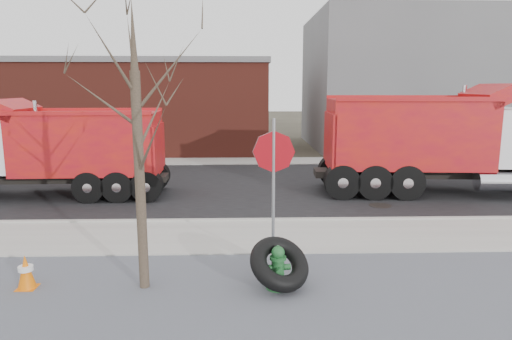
{
  "coord_description": "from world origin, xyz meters",
  "views": [
    {
      "loc": [
        -1.34,
        -10.68,
        3.72
      ],
      "look_at": [
        -0.97,
        2.03,
        1.4
      ],
      "focal_mm": 32.0,
      "sensor_mm": 36.0,
      "label": 1
    }
  ],
  "objects_px": {
    "dump_truck_red_b": "(61,148)",
    "stop_sign": "(274,169)",
    "dump_truck_red_a": "(442,139)",
    "truck_tire": "(280,264)",
    "fire_hydrant": "(278,270)"
  },
  "relations": [
    {
      "from": "dump_truck_red_b",
      "to": "stop_sign",
      "type": "bearing_deg",
      "value": 134.77
    },
    {
      "from": "dump_truck_red_a",
      "to": "stop_sign",
      "type": "bearing_deg",
      "value": -129.94
    },
    {
      "from": "truck_tire",
      "to": "dump_truck_red_b",
      "type": "distance_m",
      "value": 10.21
    },
    {
      "from": "dump_truck_red_a",
      "to": "dump_truck_red_b",
      "type": "height_order",
      "value": "dump_truck_red_a"
    },
    {
      "from": "truck_tire",
      "to": "dump_truck_red_a",
      "type": "bearing_deg",
      "value": 50.77
    },
    {
      "from": "dump_truck_red_b",
      "to": "dump_truck_red_a",
      "type": "bearing_deg",
      "value": 179.18
    },
    {
      "from": "stop_sign",
      "to": "dump_truck_red_b",
      "type": "height_order",
      "value": "dump_truck_red_b"
    },
    {
      "from": "stop_sign",
      "to": "dump_truck_red_a",
      "type": "relative_size",
      "value": 0.33
    },
    {
      "from": "dump_truck_red_a",
      "to": "dump_truck_red_b",
      "type": "xyz_separation_m",
      "value": [
        -13.09,
        -0.17,
        -0.24
      ]
    },
    {
      "from": "dump_truck_red_b",
      "to": "fire_hydrant",
      "type": "bearing_deg",
      "value": 130.52
    },
    {
      "from": "truck_tire",
      "to": "dump_truck_red_b",
      "type": "bearing_deg",
      "value": 132.21
    },
    {
      "from": "truck_tire",
      "to": "dump_truck_red_a",
      "type": "height_order",
      "value": "dump_truck_red_a"
    },
    {
      "from": "stop_sign",
      "to": "fire_hydrant",
      "type": "bearing_deg",
      "value": -64.31
    },
    {
      "from": "truck_tire",
      "to": "dump_truck_red_a",
      "type": "relative_size",
      "value": 0.16
    },
    {
      "from": "fire_hydrant",
      "to": "truck_tire",
      "type": "height_order",
      "value": "truck_tire"
    }
  ]
}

